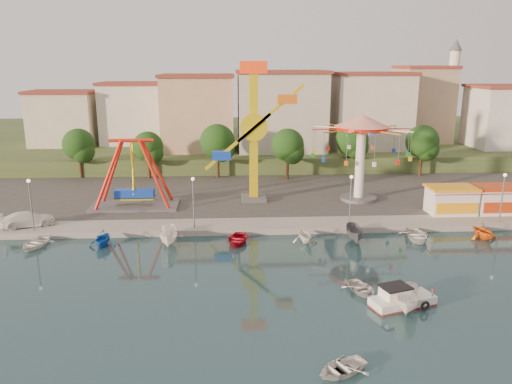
{
  "coord_description": "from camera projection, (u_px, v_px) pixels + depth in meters",
  "views": [
    {
      "loc": [
        -4.38,
        -35.58,
        16.86
      ],
      "look_at": [
        -1.64,
        14.0,
        4.0
      ],
      "focal_mm": 35.0,
      "sensor_mm": 36.0,
      "label": 1
    }
  ],
  "objects": [
    {
      "name": "van",
      "position": [
        28.0,
        219.0,
        51.13
      ],
      "size": [
        5.62,
        3.88,
        1.51
      ],
      "primitive_type": "imported",
      "rotation": [
        0.0,
        0.0,
        1.95
      ],
      "color": "white",
      "rests_on": "quay_deck"
    },
    {
      "name": "moored_boat_0",
      "position": [
        35.0,
        243.0,
        47.01
      ],
      "size": [
        3.33,
        4.14,
        0.76
      ],
      "primitive_type": "imported",
      "rotation": [
        0.0,
        0.0,
        -0.21
      ],
      "color": "white",
      "rests_on": "ground"
    },
    {
      "name": "quay_deck",
      "position": [
        251.0,
        149.0,
        98.71
      ],
      "size": [
        200.0,
        100.0,
        0.6
      ],
      "primitive_type": "cube",
      "color": "#9E998E",
      "rests_on": "ground"
    },
    {
      "name": "tree_0",
      "position": [
        79.0,
        145.0,
        71.84
      ],
      "size": [
        4.6,
        4.6,
        7.19
      ],
      "color": "#382314",
      "rests_on": "quay_deck"
    },
    {
      "name": "minaret",
      "position": [
        452.0,
        88.0,
        89.83
      ],
      "size": [
        2.8,
        2.8,
        18.0
      ],
      "color": "silver",
      "rests_on": "hill_terrace"
    },
    {
      "name": "rowboat_a",
      "position": [
        362.0,
        288.0,
        37.72
      ],
      "size": [
        3.11,
        3.71,
        0.66
      ],
      "primitive_type": "imported",
      "rotation": [
        0.0,
        0.0,
        0.31
      ],
      "color": "silver",
      "rests_on": "ground"
    },
    {
      "name": "moored_boat_5",
      "position": [
        355.0,
        234.0,
        48.55
      ],
      "size": [
        1.76,
        4.04,
        1.52
      ],
      "primitive_type": "imported",
      "rotation": [
        0.0,
        0.0,
        -0.07
      ],
      "color": "#5C5C61",
      "rests_on": "ground"
    },
    {
      "name": "moored_boat_2",
      "position": [
        169.0,
        237.0,
        47.58
      ],
      "size": [
        1.81,
        4.29,
        1.63
      ],
      "primitive_type": "imported",
      "rotation": [
        0.0,
        0.0,
        0.05
      ],
      "color": "white",
      "rests_on": "ground"
    },
    {
      "name": "lamp_post_0",
      "position": [
        31.0,
        206.0,
        49.36
      ],
      "size": [
        0.14,
        0.14,
        5.0
      ],
      "primitive_type": "cylinder",
      "color": "#59595E",
      "rests_on": "quay_deck"
    },
    {
      "name": "kamikaze_tower",
      "position": [
        257.0,
        137.0,
        58.87
      ],
      "size": [
        7.84,
        3.1,
        16.5
      ],
      "color": "#59595E",
      "rests_on": "quay_deck"
    },
    {
      "name": "rowboat_b",
      "position": [
        341.0,
        368.0,
        27.9
      ],
      "size": [
        3.89,
        3.52,
        0.66
      ],
      "primitive_type": "imported",
      "rotation": [
        0.0,
        0.0,
        -1.07
      ],
      "color": "white",
      "rests_on": "ground"
    },
    {
      "name": "moored_boat_7",
      "position": [
        483.0,
        231.0,
        49.23
      ],
      "size": [
        3.26,
        3.58,
        1.62
      ],
      "primitive_type": "imported",
      "rotation": [
        0.0,
        0.0,
        0.22
      ],
      "color": "orange",
      "rests_on": "ground"
    },
    {
      "name": "building_4",
      "position": [
        361.0,
        117.0,
        88.42
      ],
      "size": [
        10.75,
        9.23,
        9.24
      ],
      "primitive_type": "cube",
      "color": "beige",
      "rests_on": "hill_terrace"
    },
    {
      "name": "skiff",
      "position": [
        408.0,
        300.0,
        34.91
      ],
      "size": [
        3.02,
        4.21,
        1.53
      ],
      "primitive_type": "imported",
      "rotation": [
        0.0,
        0.0,
        -0.44
      ],
      "color": "white",
      "rests_on": "ground"
    },
    {
      "name": "hill_terrace",
      "position": [
        250.0,
        140.0,
        103.24
      ],
      "size": [
        200.0,
        60.0,
        3.0
      ],
      "primitive_type": "cube",
      "color": "#384C26",
      "rests_on": "ground"
    },
    {
      "name": "lamp_post_3",
      "position": [
        502.0,
        199.0,
        51.92
      ],
      "size": [
        0.14,
        0.14,
        5.0
      ],
      "primitive_type": "cylinder",
      "color": "#59595E",
      "rests_on": "quay_deck"
    },
    {
      "name": "lamp_post_1",
      "position": [
        194.0,
        204.0,
        50.22
      ],
      "size": [
        0.14,
        0.14,
        5.0
      ],
      "primitive_type": "cylinder",
      "color": "#59595E",
      "rests_on": "quay_deck"
    },
    {
      "name": "tree_2",
      "position": [
        217.0,
        142.0,
        71.66
      ],
      "size": [
        5.02,
        5.02,
        7.85
      ],
      "color": "#382314",
      "rests_on": "quay_deck"
    },
    {
      "name": "pirate_ship_ride",
      "position": [
        133.0,
        175.0,
        57.3
      ],
      "size": [
        10.0,
        5.0,
        8.0
      ],
      "color": "#59595E",
      "rests_on": "quay_deck"
    },
    {
      "name": "moored_boat_4",
      "position": [
        305.0,
        235.0,
        48.3
      ],
      "size": [
        2.73,
        3.07,
        1.47
      ],
      "primitive_type": "imported",
      "rotation": [
        0.0,
        0.0,
        0.13
      ],
      "color": "white",
      "rests_on": "ground"
    },
    {
      "name": "lamp_post_2",
      "position": [
        350.0,
        202.0,
        51.07
      ],
      "size": [
        0.14,
        0.14,
        5.0
      ],
      "primitive_type": "cylinder",
      "color": "#59595E",
      "rests_on": "quay_deck"
    },
    {
      "name": "building_0",
      "position": [
        46.0,
        114.0,
        79.36
      ],
      "size": [
        9.26,
        9.53,
        11.87
      ],
      "primitive_type": "cube",
      "color": "beige",
      "rests_on": "hill_terrace"
    },
    {
      "name": "cabin_motorboat",
      "position": [
        401.0,
        300.0,
        35.61
      ],
      "size": [
        5.01,
        3.14,
        1.65
      ],
      "rotation": [
        0.0,
        0.0,
        0.31
      ],
      "color": "white",
      "rests_on": "ground"
    },
    {
      "name": "booth_mid",
      "position": [
        497.0,
        199.0,
        55.61
      ],
      "size": [
        5.4,
        3.78,
        3.08
      ],
      "color": "white",
      "rests_on": "quay_deck"
    },
    {
      "name": "moored_boat_1",
      "position": [
        102.0,
        238.0,
        47.25
      ],
      "size": [
        2.87,
        3.23,
        1.58
      ],
      "primitive_type": "imported",
      "rotation": [
        0.0,
        0.0,
        -0.1
      ],
      "color": "blue",
      "rests_on": "ground"
    },
    {
      "name": "building_6",
      "position": [
        509.0,
        109.0,
        86.05
      ],
      "size": [
        8.23,
        8.98,
        12.36
      ],
      "primitive_type": "cube",
      "color": "silver",
      "rests_on": "hill_terrace"
    },
    {
      "name": "moored_boat_6",
      "position": [
        417.0,
        236.0,
        48.96
      ],
      "size": [
        3.37,
        4.47,
        0.87
      ],
      "primitive_type": "imported",
      "rotation": [
        0.0,
        0.0,
        -0.09
      ],
      "color": "white",
      "rests_on": "ground"
    },
    {
      "name": "building_5",
      "position": [
        439.0,
        112.0,
        87.08
      ],
      "size": [
        12.77,
        10.96,
        11.21
      ],
      "primitive_type": "cube",
      "color": "tan",
      "rests_on": "hill_terrace"
    },
    {
      "name": "moored_boat_3",
      "position": [
        237.0,
        239.0,
        48.03
      ],
      "size": [
        3.32,
        4.18,
        0.78
      ],
      "primitive_type": "imported",
      "rotation": [
        0.0,
        0.0,
        -0.18
      ],
      "color": "#B50E22",
      "rests_on": "ground"
    },
    {
      "name": "tree_1",
      "position": [
        148.0,
        147.0,
        71.73
      ],
      "size": [
        4.35,
        4.35,
        6.8
      ],
      "color": "#382314",
      "rests_on": "quay_deck"
    },
    {
      "name": "asphalt_pad",
      "position": [
        262.0,
        187.0,
        67.7
      ],
      "size": [
        90.0,
        28.0,
        0.01
      ],
      "primitive_type": "cube",
      "color": "#4C4944",
      "rests_on": "quay_deck"
    },
    {
      "name": "building_2",
      "position": [
        206.0,
        112.0,
        86.48
      ],
      "size": [
        11.95,
        9.28,
        11.23
      ],
      "primitive_type": "cube",
      "color": "tan",
      "rests_on": "hill_terrace"
    },
    {
      "name": "booth_left",
      "position": [
        451.0,
        200.0,
        55.33
      ],
      "size": [
        5.4,
        3.78,
        3.08
      ],
      "color": "white",
      "rests_on": "quay_deck"
    },
    {
      "name": "tree_3",
      "position": [
        288.0,
        145.0,
        70.89
      ],
      "size": [
        4.68,
        4.68,
        7.32
      ],
      "color": "#382314",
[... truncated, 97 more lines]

